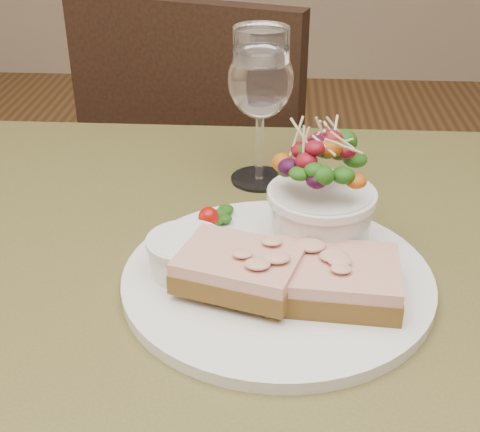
# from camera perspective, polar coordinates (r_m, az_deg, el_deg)

# --- Properties ---
(cafe_table) EXTENTS (0.80, 0.80, 0.75)m
(cafe_table) POSITION_cam_1_polar(r_m,az_deg,el_deg) (0.70, -0.08, -12.49)
(cafe_table) COLOR #47431E
(cafe_table) RESTS_ON ground
(chair_far) EXTENTS (0.53, 0.53, 0.90)m
(chair_far) POSITION_cam_1_polar(r_m,az_deg,el_deg) (1.49, -1.22, -4.15)
(chair_far) COLOR black
(chair_far) RESTS_ON ground
(dinner_plate) EXTENTS (0.29, 0.29, 0.01)m
(dinner_plate) POSITION_cam_1_polar(r_m,az_deg,el_deg) (0.64, 3.21, -5.39)
(dinner_plate) COLOR white
(dinner_plate) RESTS_ON cafe_table
(sandwich_front) EXTENTS (0.12, 0.10, 0.03)m
(sandwich_front) POSITION_cam_1_polar(r_m,az_deg,el_deg) (0.60, 7.98, -5.31)
(sandwich_front) COLOR #4B2F14
(sandwich_front) RESTS_ON dinner_plate
(sandwich_back) EXTENTS (0.12, 0.11, 0.03)m
(sandwich_back) POSITION_cam_1_polar(r_m,az_deg,el_deg) (0.60, -0.06, -4.47)
(sandwich_back) COLOR #4B2F14
(sandwich_back) RESTS_ON dinner_plate
(ramekin) EXTENTS (0.07, 0.07, 0.04)m
(ramekin) POSITION_cam_1_polar(r_m,az_deg,el_deg) (0.63, -4.62, -3.18)
(ramekin) COLOR silver
(ramekin) RESTS_ON dinner_plate
(salad_bowl) EXTENTS (0.10, 0.10, 0.13)m
(salad_bowl) POSITION_cam_1_polar(r_m,az_deg,el_deg) (0.65, 7.01, 2.03)
(salad_bowl) COLOR white
(salad_bowl) RESTS_ON dinner_plate
(garnish) EXTENTS (0.05, 0.04, 0.02)m
(garnish) POSITION_cam_1_polar(r_m,az_deg,el_deg) (0.71, -1.86, -0.11)
(garnish) COLOR black
(garnish) RESTS_ON dinner_plate
(wine_glass) EXTENTS (0.08, 0.08, 0.18)m
(wine_glass) POSITION_cam_1_polar(r_m,az_deg,el_deg) (0.79, 1.77, 11.16)
(wine_glass) COLOR white
(wine_glass) RESTS_ON cafe_table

